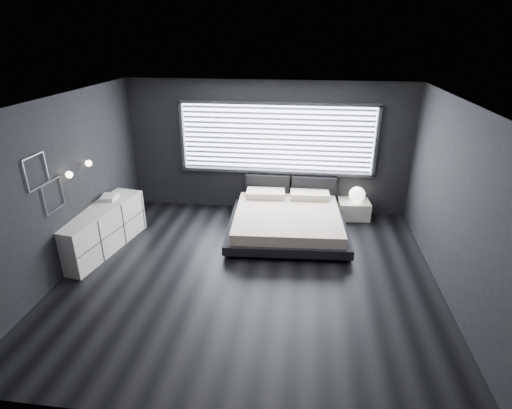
# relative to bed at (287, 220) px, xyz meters

# --- Properties ---
(room) EXTENTS (6.04, 6.00, 2.80)m
(room) POSITION_rel_bed_xyz_m (-0.53, -1.59, 1.13)
(room) COLOR black
(room) RESTS_ON ground
(window) EXTENTS (4.14, 0.09, 1.52)m
(window) POSITION_rel_bed_xyz_m (-0.33, 1.10, 1.34)
(window) COLOR white
(window) RESTS_ON ground
(headboard) EXTENTS (1.96, 0.16, 0.52)m
(headboard) POSITION_rel_bed_xyz_m (0.00, 1.05, 0.30)
(headboard) COLOR black
(headboard) RESTS_ON ground
(sconce_near) EXTENTS (0.18, 0.11, 0.11)m
(sconce_near) POSITION_rel_bed_xyz_m (-3.41, -1.54, 1.33)
(sconce_near) COLOR silver
(sconce_near) RESTS_ON ground
(sconce_far) EXTENTS (0.18, 0.11, 0.11)m
(sconce_far) POSITION_rel_bed_xyz_m (-3.41, -0.94, 1.33)
(sconce_far) COLOR silver
(sconce_far) RESTS_ON ground
(wall_art_upper) EXTENTS (0.01, 0.48, 0.48)m
(wall_art_upper) POSITION_rel_bed_xyz_m (-3.50, -2.14, 1.58)
(wall_art_upper) COLOR #47474C
(wall_art_upper) RESTS_ON ground
(wall_art_lower) EXTENTS (0.01, 0.48, 0.48)m
(wall_art_lower) POSITION_rel_bed_xyz_m (-3.50, -1.89, 1.11)
(wall_art_lower) COLOR #47474C
(wall_art_lower) RESTS_ON ground
(bed) EXTENTS (2.39, 2.29, 0.59)m
(bed) POSITION_rel_bed_xyz_m (0.00, 0.00, 0.00)
(bed) COLOR black
(bed) RESTS_ON ground
(nightstand) EXTENTS (0.68, 0.58, 0.38)m
(nightstand) POSITION_rel_bed_xyz_m (1.37, 0.91, -0.09)
(nightstand) COLOR white
(nightstand) RESTS_ON ground
(orb_lamp) EXTENTS (0.33, 0.33, 0.33)m
(orb_lamp) POSITION_rel_bed_xyz_m (1.40, 0.86, 0.27)
(orb_lamp) COLOR white
(orb_lamp) RESTS_ON nightstand
(dresser) EXTENTS (0.88, 2.06, 0.80)m
(dresser) POSITION_rel_bed_xyz_m (-3.30, -1.07, 0.13)
(dresser) COLOR white
(dresser) RESTS_ON ground
(book_stack) EXTENTS (0.31, 0.40, 0.08)m
(book_stack) POSITION_rel_bed_xyz_m (-3.33, -0.61, 0.56)
(book_stack) COLOR silver
(book_stack) RESTS_ON dresser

